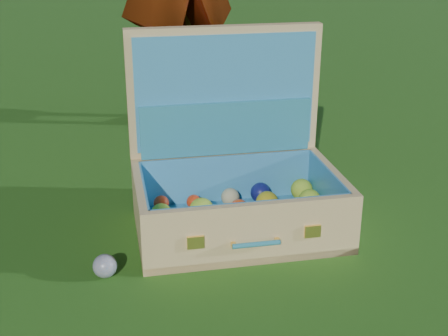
# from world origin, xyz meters

# --- Properties ---
(ground) EXTENTS (60.00, 60.00, 0.00)m
(ground) POSITION_xyz_m (0.00, 0.00, 0.00)
(ground) COLOR #215114
(ground) RESTS_ON ground
(stray_ball) EXTENTS (0.06, 0.06, 0.06)m
(stray_ball) POSITION_xyz_m (-0.52, -0.18, 0.03)
(stray_ball) COLOR #3E6AA2
(stray_ball) RESTS_ON ground
(suitcase) EXTENTS (0.71, 0.62, 0.58)m
(suitcase) POSITION_xyz_m (-0.06, -0.10, 0.16)
(suitcase) COLOR #DAB575
(suitcase) RESTS_ON ground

